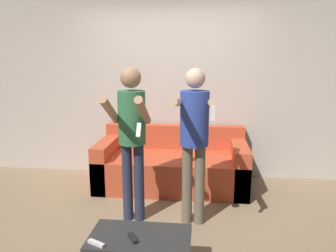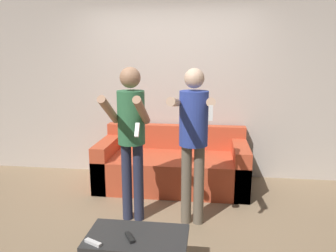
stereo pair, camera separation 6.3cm
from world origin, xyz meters
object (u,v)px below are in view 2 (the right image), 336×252
at_px(person_standing_left, 131,129).
at_px(person_standing_right, 193,131).
at_px(remote_far, 130,237).
at_px(coffee_table, 137,240).
at_px(remote_near, 93,243).
at_px(couch, 173,166).

height_order(person_standing_left, person_standing_right, person_standing_left).
xyz_separation_m(person_standing_left, remote_far, (0.22, -1.00, -0.64)).
xyz_separation_m(coffee_table, remote_near, (-0.30, -0.16, 0.06)).
height_order(coffee_table, remote_near, remote_near).
bearing_deg(remote_far, person_standing_left, 102.15).
xyz_separation_m(remote_near, remote_far, (0.26, 0.11, 0.00)).
relative_size(person_standing_left, coffee_table, 2.07).
relative_size(person_standing_right, remote_far, 11.29).
xyz_separation_m(person_standing_right, remote_near, (-0.69, -1.10, -0.64)).
bearing_deg(remote_far, person_standing_right, 66.28).
bearing_deg(remote_far, remote_near, -157.52).
bearing_deg(person_standing_right, remote_near, -122.26).
relative_size(couch, person_standing_left, 1.21).
relative_size(person_standing_right, remote_near, 11.01).
bearing_deg(remote_near, couch, 80.25).
distance_m(person_standing_right, remote_far, 1.26).
distance_m(remote_near, remote_far, 0.28).
bearing_deg(remote_near, person_standing_left, 87.81).
height_order(couch, remote_near, couch).
bearing_deg(couch, person_standing_left, -107.47).
xyz_separation_m(couch, person_standing_right, (0.33, -1.04, 0.76)).
bearing_deg(person_standing_left, coffee_table, -74.54).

